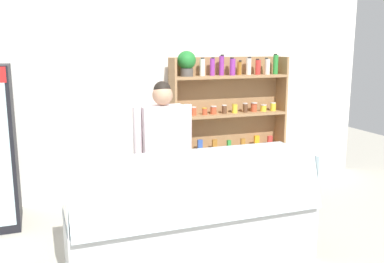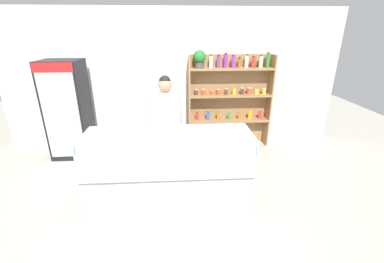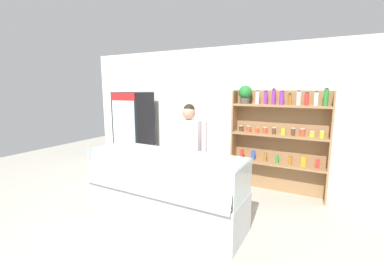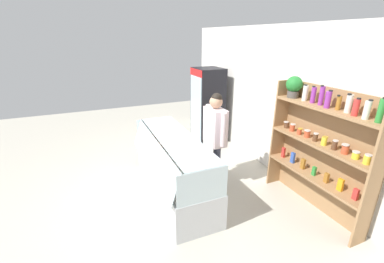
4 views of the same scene
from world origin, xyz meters
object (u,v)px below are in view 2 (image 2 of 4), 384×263
Objects in this scene: drinks_fridge at (68,110)px; shop_clerk at (166,117)px; shelving_unit at (227,93)px; deli_display_case at (169,178)px.

drinks_fridge is 1.99m from shop_clerk.
shelving_unit is (3.03, 0.29, 0.20)m from drinks_fridge.
drinks_fridge is at bearing 140.74° from deli_display_case.
shop_clerk is (-0.04, 0.77, 0.66)m from deli_display_case.
shelving_unit reaches higher than deli_display_case.
shelving_unit reaches higher than drinks_fridge.
drinks_fridge reaches higher than shop_clerk.
shelving_unit reaches higher than shop_clerk.
shop_clerk is at bearing 93.05° from deli_display_case.
drinks_fridge is at bearing 157.45° from shop_clerk.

